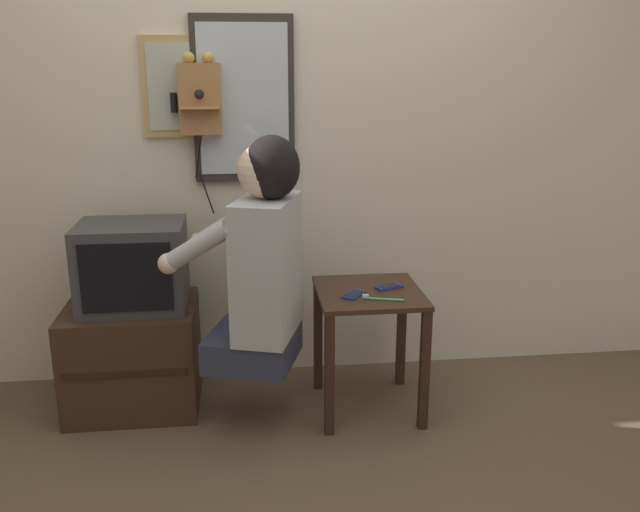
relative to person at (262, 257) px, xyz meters
name	(u,v)px	position (x,y,z in m)	size (l,w,h in m)	color
ground_plane	(310,508)	(0.13, -0.64, -0.77)	(14.00, 14.00, 0.00)	brown
wall_back	(283,124)	(0.13, 0.57, 0.50)	(6.80, 0.05, 2.55)	beige
side_table	(369,318)	(0.48, 0.09, -0.33)	(0.47, 0.49, 0.58)	#382316
person	(262,257)	(0.00, 0.00, 0.00)	(0.62, 0.54, 0.99)	#2D3347
tv_stand	(134,355)	(-0.60, 0.25, -0.53)	(0.59, 0.50, 0.49)	#382316
television	(133,266)	(-0.57, 0.24, -0.09)	(0.47, 0.37, 0.39)	#38383A
wall_phone_antique	(200,98)	(-0.25, 0.49, 0.63)	(0.23, 0.18, 0.74)	#9E6B3D
framed_picture	(185,87)	(-0.32, 0.53, 0.68)	(0.40, 0.03, 0.46)	tan
wall_mirror	(244,100)	(-0.05, 0.53, 0.62)	(0.48, 0.03, 0.77)	#2D2823
cell_phone_held	(354,294)	(0.40, 0.03, -0.19)	(0.12, 0.14, 0.01)	navy
cell_phone_spare	(389,287)	(0.57, 0.11, -0.19)	(0.14, 0.11, 0.01)	navy
toothbrush	(380,299)	(0.50, -0.04, -0.19)	(0.17, 0.06, 0.02)	#4CBF66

